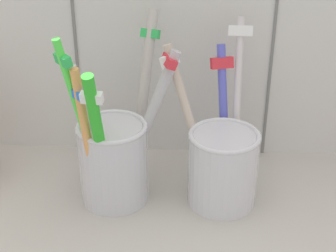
% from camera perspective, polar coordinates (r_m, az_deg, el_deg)
% --- Properties ---
extents(counter_slab, '(0.64, 0.22, 0.02)m').
position_cam_1_polar(counter_slab, '(0.54, -0.06, -9.49)').
color(counter_slab, '#BCB7AD').
rests_on(counter_slab, ground).
extents(toothbrush_cup_left, '(0.11, 0.14, 0.18)m').
position_cam_1_polar(toothbrush_cup_left, '(0.52, -5.96, -3.04)').
color(toothbrush_cup_left, silver).
rests_on(toothbrush_cup_left, counter_slab).
extents(toothbrush_cup_right, '(0.10, 0.11, 0.17)m').
position_cam_1_polar(toothbrush_cup_right, '(0.52, 5.99, -3.87)').
color(toothbrush_cup_right, silver).
rests_on(toothbrush_cup_right, counter_slab).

